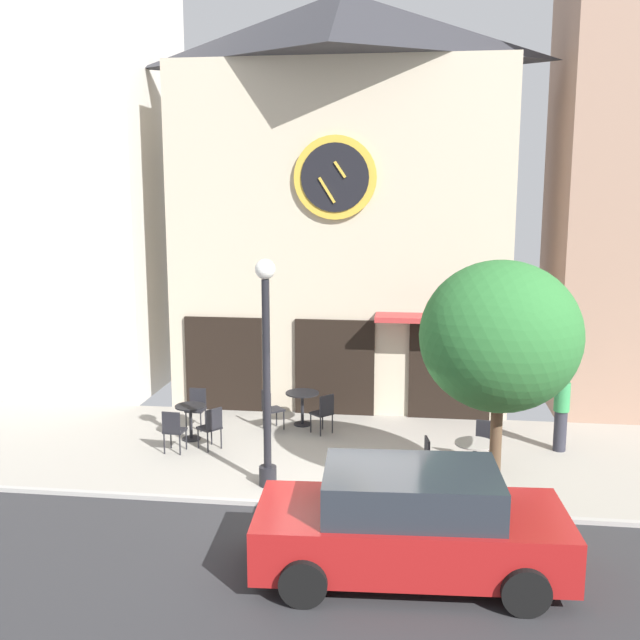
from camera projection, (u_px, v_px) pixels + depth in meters
ground_plane at (340, 530)px, 11.85m from camera, size 24.32×12.25×0.13m
clock_building at (342, 197)px, 18.45m from camera, size 8.12×4.37×9.98m
neighbor_building_left at (38, 100)px, 19.87m from camera, size 6.75×4.60×15.36m
street_lamp at (267, 373)px, 13.21m from camera, size 0.36×0.36×4.15m
street_tree at (500, 337)px, 12.18m from camera, size 2.66×2.39×4.22m
cafe_table_near_door at (191, 416)px, 15.96m from camera, size 0.66×0.66×0.76m
cafe_table_center_left at (302, 401)px, 16.94m from camera, size 0.76×0.76×0.77m
cafe_table_rightmost at (475, 453)px, 13.70m from camera, size 0.74×0.74×0.74m
cafe_chair_near_lamp at (270, 407)px, 16.62m from camera, size 0.56×0.56×0.90m
cafe_chair_by_entrance at (324, 411)px, 16.33m from camera, size 0.57×0.57×0.90m
cafe_chair_under_awning at (485, 440)px, 14.42m from camera, size 0.47×0.47×0.90m
cafe_chair_facing_wall at (197, 405)px, 16.73m from camera, size 0.41×0.41×0.90m
cafe_chair_right_end at (212, 425)px, 15.35m from camera, size 0.56×0.56×0.90m
cafe_chair_mid_row at (432, 458)px, 13.47m from camera, size 0.46×0.46×0.90m
cafe_chair_near_tree at (173, 428)px, 15.14m from camera, size 0.43×0.43×0.90m
pedestrian_green at (561, 410)px, 15.23m from camera, size 0.37×0.37×1.67m
parked_car_red at (411, 524)px, 10.32m from camera, size 4.40×2.22×1.55m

